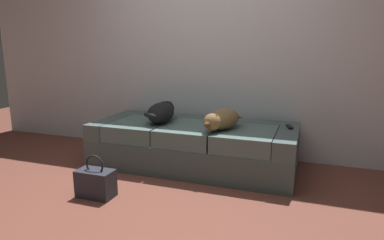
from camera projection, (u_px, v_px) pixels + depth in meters
The scene contains 7 objects.
ground_plane at pixel (146, 211), 2.66m from camera, with size 10.00×10.00×0.00m, color brown.
back_wall at pixel (210, 36), 3.93m from camera, with size 6.40×0.10×2.80m, color silver.
couch at pixel (194, 145), 3.64m from camera, with size 2.15×0.92×0.47m.
dog_dark at pixel (162, 112), 3.66m from camera, with size 0.33×0.63×0.21m.
dog_tan at pixel (222, 119), 3.31m from camera, with size 0.36×0.58×0.20m.
tv_remote at pixel (289, 127), 3.40m from camera, with size 0.04×0.15×0.02m, color black.
handbag at pixel (96, 183), 2.91m from camera, with size 0.32×0.18×0.38m.
Camera 1 is at (1.17, -2.18, 1.28)m, focal length 31.44 mm.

